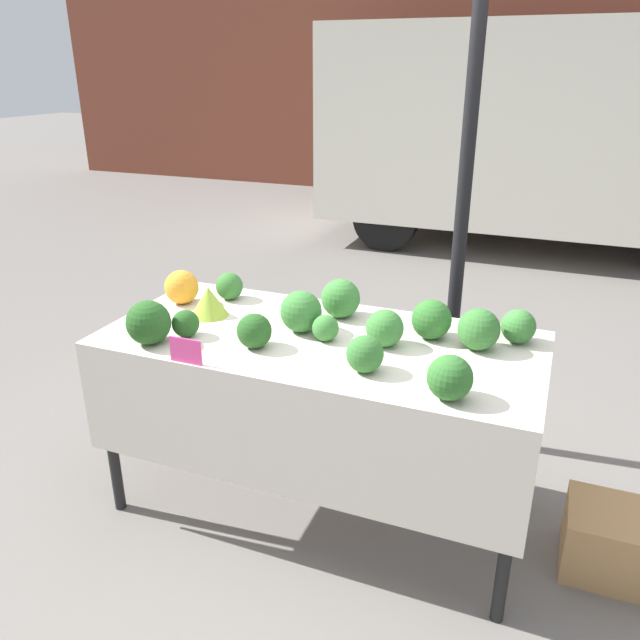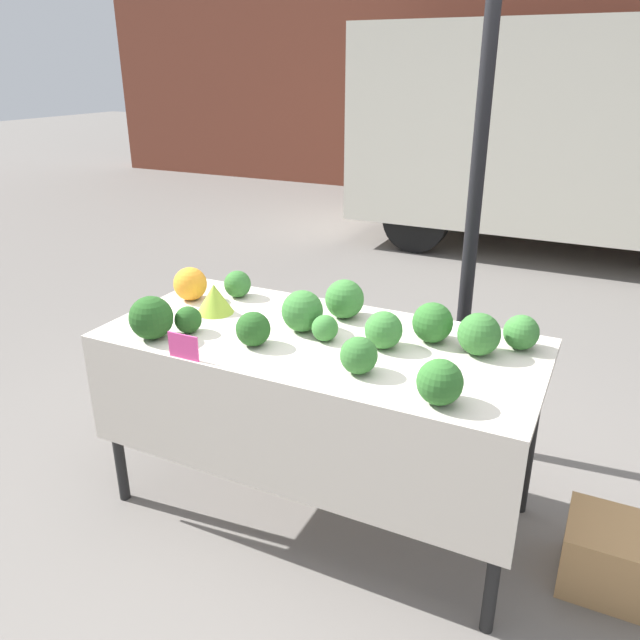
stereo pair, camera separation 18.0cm
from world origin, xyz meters
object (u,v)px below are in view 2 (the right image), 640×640
(orange_cauliflower, at_px, (190,284))
(produce_crate, at_px, (617,558))
(price_sign, at_px, (183,347))
(parked_truck, at_px, (573,133))

(orange_cauliflower, relative_size, produce_crate, 0.41)
(orange_cauliflower, height_order, price_sign, orange_cauliflower)
(produce_crate, bearing_deg, price_sign, -163.96)
(parked_truck, relative_size, produce_crate, 11.79)
(parked_truck, xyz_separation_m, produce_crate, (0.82, -5.21, -1.13))
(produce_crate, bearing_deg, orange_cauliflower, 177.84)
(orange_cauliflower, bearing_deg, produce_crate, -2.16)
(orange_cauliflower, distance_m, produce_crate, 2.21)
(price_sign, bearing_deg, orange_cauliflower, 124.43)
(parked_truck, distance_m, orange_cauliflower, 5.29)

